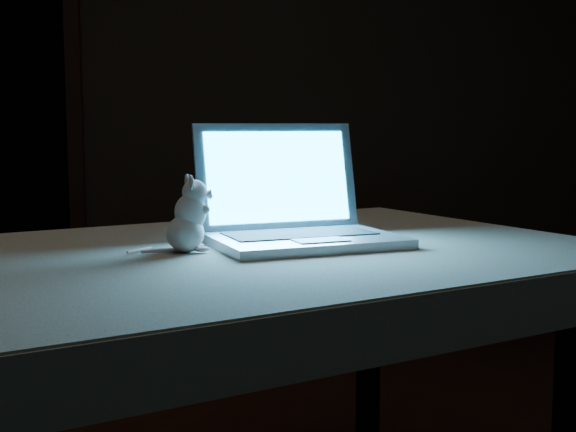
{
  "coord_description": "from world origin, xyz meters",
  "views": [
    {
      "loc": [
        0.09,
        -1.83,
        1.13
      ],
      "look_at": [
        0.28,
        -0.05,
        0.92
      ],
      "focal_mm": 48.0,
      "sensor_mm": 36.0,
      "label": 1
    }
  ],
  "objects": [
    {
      "name": "back_wall",
      "position": [
        0.0,
        2.5,
        1.3
      ],
      "size": [
        4.5,
        0.04,
        2.6
      ],
      "primitive_type": "cube",
      "color": "black",
      "rests_on": "ground"
    },
    {
      "name": "table",
      "position": [
        0.16,
        -0.1,
        0.42
      ],
      "size": [
        1.84,
        1.57,
        0.84
      ],
      "primitive_type": null,
      "rotation": [
        0.0,
        0.0,
        0.43
      ],
      "color": "black",
      "rests_on": "floor"
    },
    {
      "name": "tablecloth",
      "position": [
        0.07,
        -0.05,
        0.79
      ],
      "size": [
        1.99,
        1.72,
        0.11
      ],
      "primitive_type": null,
      "rotation": [
        0.0,
        0.0,
        0.43
      ],
      "color": "#BCB49F",
      "rests_on": "table"
    },
    {
      "name": "laptop",
      "position": [
        0.33,
        -0.05,
        0.99
      ],
      "size": [
        0.52,
        0.48,
        0.29
      ],
      "primitive_type": null,
      "rotation": [
        0.0,
        0.0,
        0.28
      ],
      "color": "#BCBCC1",
      "rests_on": "tablecloth"
    },
    {
      "name": "plush_mouse",
      "position": [
        0.04,
        -0.12,
        0.93
      ],
      "size": [
        0.17,
        0.17,
        0.17
      ],
      "primitive_type": null,
      "rotation": [
        0.0,
        0.0,
        0.49
      ],
      "color": "silver",
      "rests_on": "tablecloth"
    }
  ]
}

